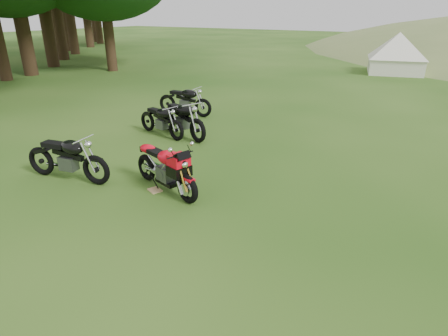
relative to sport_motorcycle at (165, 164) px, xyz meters
The scene contains 9 objects.
ground 1.69m from the sport_motorcycle, 30.44° to the right, with size 120.00×120.00×0.00m, color #1D470F.
treeline 23.42m from the sport_motorcycle, 142.69° to the left, with size 28.00×32.00×14.00m, color black, non-canonical shape.
sport_motorcycle is the anchor object (origin of this frame).
plywood_board 0.57m from the sport_motorcycle, 141.80° to the right, with size 0.26×0.21×0.02m, color tan.
vintage_moto_a 2.09m from the sport_motorcycle, 161.25° to the right, with size 1.91×0.44×1.00m, color black, non-canonical shape.
vintage_moto_b 3.45m from the sport_motorcycle, 132.35° to the left, with size 1.74×0.40×0.92m, color black, non-canonical shape.
vintage_moto_c 3.35m from the sport_motorcycle, 122.78° to the left, with size 2.00×0.46×1.05m, color black, non-canonical shape.
vintage_moto_d 5.61m from the sport_motorcycle, 124.06° to the left, with size 1.88×0.44×0.99m, color black, non-canonical shape.
tent_left 17.81m from the sport_motorcycle, 86.49° to the left, with size 2.66×2.66×2.31m, color white, non-canonical shape.
Camera 1 is at (3.00, -4.06, 3.19)m, focal length 30.00 mm.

